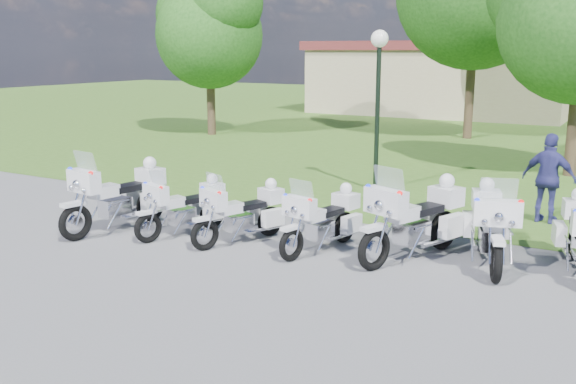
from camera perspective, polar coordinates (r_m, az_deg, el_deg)
The scene contains 12 objects.
ground at distance 11.13m, azimuth 1.18°, elevation -6.49°, with size 100.00×100.00×0.00m, color slate.
grass_lawn at distance 36.75m, azimuth 22.07°, elevation 5.97°, with size 100.00×48.00×0.01m, color #3B641F.
motorcycle_0 at distance 13.57m, azimuth -14.70°, elevation -0.25°, with size 1.09×2.55×1.72m.
motorcycle_1 at distance 12.94m, azimuth -9.06°, elevation -1.20°, with size 1.08×2.03×1.41m.
motorcycle_2 at distance 12.31m, azimuth -3.95°, elevation -1.75°, with size 1.17×2.02×1.42m.
motorcycle_3 at distance 11.80m, azimuth 3.19°, elevation -2.37°, with size 0.98×2.09×1.42m.
motorcycle_4 at distance 11.54m, azimuth 11.38°, elevation -2.27°, with size 1.42×2.47×1.74m.
motorcycle_5 at distance 11.60m, azimuth 17.52°, elevation -2.72°, with size 1.32×2.36×1.65m.
lamp_post at distance 16.65m, azimuth 8.06°, elevation 10.64°, with size 0.44×0.44×4.11m.
tree_0 at distance 28.13m, azimuth -7.06°, elevation 14.55°, with size 5.28×4.51×7.04m.
building_west at distance 38.86m, azimuth 13.66°, elevation 9.90°, with size 14.56×8.32×4.10m.
bystander_c at distance 14.63m, azimuth 22.18°, elevation 1.09°, with size 1.12×0.47×1.92m, color navy.
Camera 1 is at (5.06, -9.22, 3.63)m, focal length 40.00 mm.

